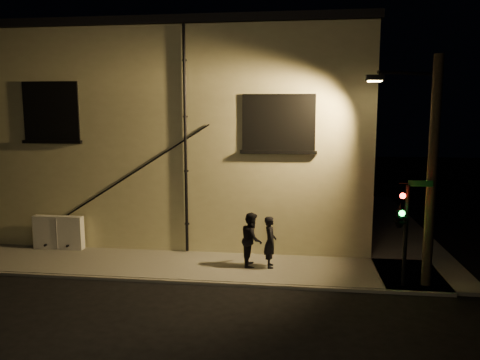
# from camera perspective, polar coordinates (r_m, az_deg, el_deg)

# --- Properties ---
(ground) EXTENTS (90.00, 90.00, 0.00)m
(ground) POSITION_cam_1_polar(r_m,az_deg,el_deg) (15.01, -2.31, -12.64)
(ground) COLOR black
(sidewalk) EXTENTS (21.00, 16.00, 0.12)m
(sidewalk) POSITION_cam_1_polar(r_m,az_deg,el_deg) (19.00, 3.61, -7.95)
(sidewalk) COLOR slate
(sidewalk) RESTS_ON ground
(building) EXTENTS (16.20, 12.23, 8.80)m
(building) POSITION_cam_1_polar(r_m,az_deg,el_deg) (23.46, -5.93, 5.87)
(building) COLOR beige
(building) RESTS_ON ground
(utility_cabinet) EXTENTS (1.96, 0.33, 1.29)m
(utility_cabinet) POSITION_cam_1_polar(r_m,az_deg,el_deg) (19.46, -21.24, -5.97)
(utility_cabinet) COLOR white
(utility_cabinet) RESTS_ON sidewalk
(pedestrian_a) EXTENTS (0.51, 0.70, 1.76)m
(pedestrian_a) POSITION_cam_1_polar(r_m,az_deg,el_deg) (16.01, 3.69, -7.53)
(pedestrian_a) COLOR black
(pedestrian_a) RESTS_ON sidewalk
(pedestrian_b) EXTENTS (0.78, 0.96, 1.86)m
(pedestrian_b) POSITION_cam_1_polar(r_m,az_deg,el_deg) (16.12, 1.44, -7.24)
(pedestrian_b) COLOR black
(pedestrian_b) RESTS_ON sidewalk
(traffic_signal) EXTENTS (1.34, 1.91, 3.24)m
(traffic_signal) POSITION_cam_1_polar(r_m,az_deg,el_deg) (14.69, 18.97, -4.20)
(traffic_signal) COLOR black
(traffic_signal) RESTS_ON sidewalk
(streetlamp_pole) EXTENTS (2.02, 1.39, 7.01)m
(streetlamp_pole) POSITION_cam_1_polar(r_m,az_deg,el_deg) (14.99, 21.98, 1.47)
(streetlamp_pole) COLOR black
(streetlamp_pole) RESTS_ON ground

